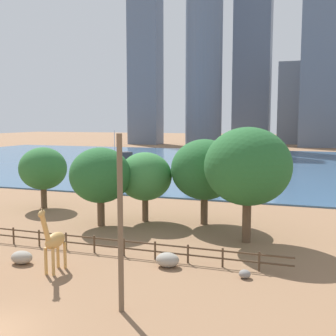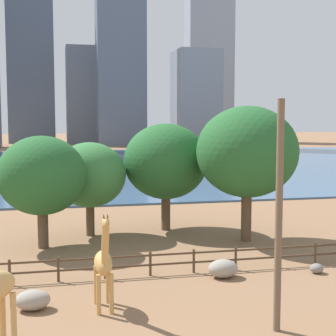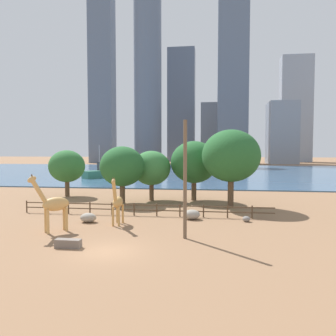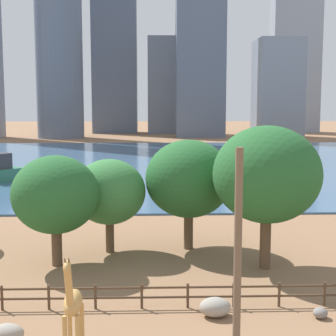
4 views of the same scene
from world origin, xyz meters
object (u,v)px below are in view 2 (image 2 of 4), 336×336
(boulder_small, at_px, (317,268))
(tree_right_tall, at_px, (42,176))
(giraffe_tall, at_px, (103,263))
(tree_right_small, at_px, (166,162))
(boulder_by_pole, at_px, (33,300))
(tree_left_small, at_px, (247,152))
(utility_pole, at_px, (279,217))
(boulder_near_fence, at_px, (223,269))
(tree_left_large, at_px, (90,175))

(boulder_small, distance_m, tree_right_tall, 17.53)
(giraffe_tall, height_order, tree_right_small, tree_right_small)
(tree_right_tall, distance_m, tree_right_small, 9.58)
(boulder_by_pole, xyz_separation_m, boulder_small, (14.73, 2.22, -0.17))
(tree_left_small, height_order, tree_right_small, tree_left_small)
(giraffe_tall, bearing_deg, tree_left_small, 134.75)
(boulder_by_pole, bearing_deg, utility_pole, -24.64)
(boulder_small, relative_size, tree_right_tall, 0.10)
(giraffe_tall, bearing_deg, boulder_by_pole, -102.59)
(boulder_by_pole, height_order, tree_right_tall, tree_right_tall)
(boulder_near_fence, distance_m, tree_left_large, 13.46)
(boulder_small, bearing_deg, giraffe_tall, -166.19)
(boulder_small, bearing_deg, boulder_near_fence, 175.79)
(giraffe_tall, xyz_separation_m, tree_right_tall, (-2.80, 11.67, 2.61))
(giraffe_tall, distance_m, boulder_near_fence, 7.47)
(utility_pole, xyz_separation_m, tree_left_small, (4.24, 14.35, 1.54))
(tree_right_tall, bearing_deg, giraffe_tall, -76.50)
(tree_left_large, bearing_deg, utility_pole, -71.80)
(tree_right_tall, bearing_deg, boulder_near_fence, -42.03)
(boulder_by_pole, bearing_deg, tree_left_small, 36.19)
(giraffe_tall, bearing_deg, boulder_near_fence, 116.20)
(utility_pole, distance_m, tree_left_large, 19.24)
(giraffe_tall, bearing_deg, tree_right_small, 158.09)
(giraffe_tall, xyz_separation_m, boulder_near_fence, (6.53, 3.26, -1.59))
(giraffe_tall, xyz_separation_m, tree_right_small, (6.06, 15.29, 3.07))
(utility_pole, height_order, tree_left_small, tree_left_small)
(utility_pole, relative_size, tree_right_small, 1.14)
(utility_pole, height_order, boulder_near_fence, utility_pole)
(boulder_near_fence, height_order, boulder_small, boulder_near_fence)
(tree_right_small, bearing_deg, boulder_small, -65.55)
(tree_left_large, bearing_deg, tree_right_tall, -137.59)
(boulder_near_fence, relative_size, boulder_small, 2.18)
(utility_pole, bearing_deg, tree_left_large, 108.20)
(giraffe_tall, distance_m, tree_left_large, 14.79)
(boulder_near_fence, xyz_separation_m, boulder_small, (5.17, -0.38, -0.21))
(giraffe_tall, relative_size, utility_pole, 0.49)
(giraffe_tall, height_order, boulder_small, giraffe_tall)
(tree_right_tall, relative_size, tree_left_small, 0.79)
(boulder_by_pole, relative_size, tree_right_small, 0.19)
(boulder_by_pole, relative_size, tree_left_small, 0.17)
(boulder_near_fence, relative_size, tree_left_large, 0.24)
(boulder_small, xyz_separation_m, tree_right_tall, (-14.51, 8.80, 4.42))
(giraffe_tall, xyz_separation_m, boulder_by_pole, (-3.03, 0.66, -1.63))
(boulder_near_fence, relative_size, tree_left_small, 0.17)
(boulder_near_fence, xyz_separation_m, tree_right_tall, (-9.34, 8.41, 4.21))
(giraffe_tall, height_order, boulder_near_fence, giraffe_tall)
(boulder_near_fence, bearing_deg, tree_left_large, 118.35)
(boulder_near_fence, height_order, tree_right_small, tree_right_small)
(utility_pole, bearing_deg, tree_right_tall, 121.01)
(boulder_by_pole, relative_size, tree_right_tall, 0.21)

